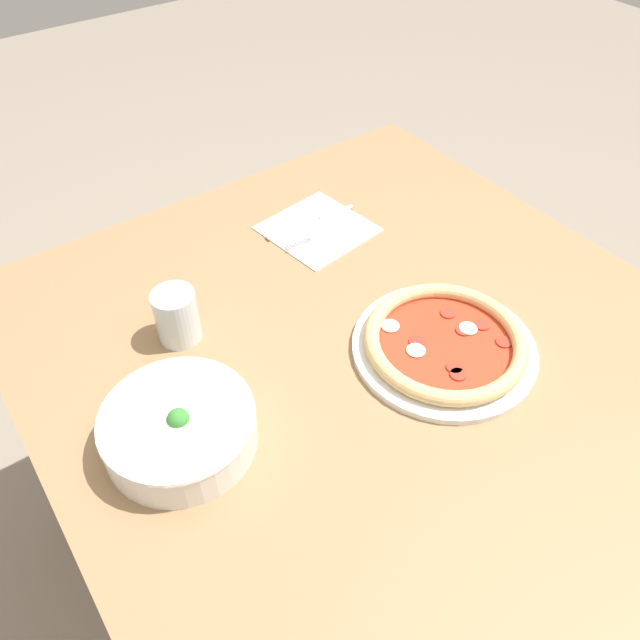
% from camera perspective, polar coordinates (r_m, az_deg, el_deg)
% --- Properties ---
extents(ground_plane, '(8.00, 8.00, 0.00)m').
position_cam_1_polar(ground_plane, '(1.64, 4.80, -21.60)').
color(ground_plane, gray).
extents(dining_table, '(1.29, 1.07, 0.74)m').
position_cam_1_polar(dining_table, '(1.08, 6.84, -7.65)').
color(dining_table, '#99724C').
rests_on(dining_table, ground_plane).
extents(pizza, '(0.31, 0.31, 0.04)m').
position_cam_1_polar(pizza, '(1.05, 11.33, -2.10)').
color(pizza, white).
rests_on(pizza, dining_table).
extents(bowl, '(0.22, 0.22, 0.08)m').
position_cam_1_polar(bowl, '(0.92, -12.76, -9.52)').
color(bowl, white).
rests_on(bowl, dining_table).
extents(napkin, '(0.22, 0.22, 0.00)m').
position_cam_1_polar(napkin, '(1.29, -0.22, 8.33)').
color(napkin, white).
rests_on(napkin, dining_table).
extents(fork, '(0.02, 0.19, 0.00)m').
position_cam_1_polar(fork, '(1.27, 0.62, 7.88)').
color(fork, silver).
rests_on(fork, napkin).
extents(knife, '(0.02, 0.21, 0.01)m').
position_cam_1_polar(knife, '(1.31, -0.50, 9.08)').
color(knife, silver).
rests_on(knife, napkin).
extents(glass, '(0.07, 0.07, 0.10)m').
position_cam_1_polar(glass, '(1.05, -12.97, 0.36)').
color(glass, silver).
rests_on(glass, dining_table).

